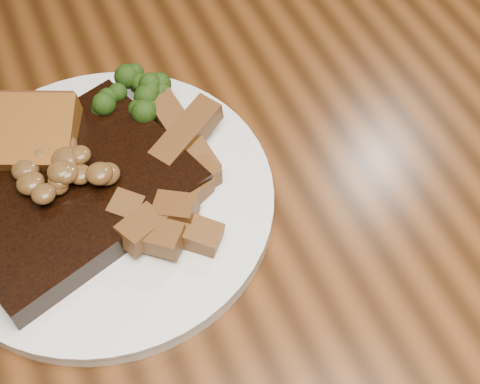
# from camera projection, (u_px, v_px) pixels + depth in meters

# --- Properties ---
(dining_table) EXTENTS (1.60, 0.90, 0.75)m
(dining_table) POSITION_uv_depth(u_px,v_px,m) (231.00, 287.00, 0.64)
(dining_table) COLOR #532B10
(dining_table) RESTS_ON ground
(plate) EXTENTS (0.33, 0.33, 0.01)m
(plate) POSITION_uv_depth(u_px,v_px,m) (106.00, 202.00, 0.57)
(plate) COLOR white
(plate) RESTS_ON dining_table
(steak) EXTENTS (0.23, 0.20, 0.03)m
(steak) POSITION_uv_depth(u_px,v_px,m) (69.00, 193.00, 0.55)
(steak) COLOR black
(steak) RESTS_ON plate
(steak_bone) EXTENTS (0.13, 0.05, 0.02)m
(steak_bone) POSITION_uv_depth(u_px,v_px,m) (93.00, 260.00, 0.52)
(steak_bone) COLOR #B8AA8F
(steak_bone) RESTS_ON plate
(mushroom_pile) EXTENTS (0.07, 0.07, 0.03)m
(mushroom_pile) POSITION_uv_depth(u_px,v_px,m) (62.00, 173.00, 0.53)
(mushroom_pile) COLOR brown
(mushroom_pile) RESTS_ON steak
(garlic_bread) EXTENTS (0.14, 0.11, 0.03)m
(garlic_bread) POSITION_uv_depth(u_px,v_px,m) (9.00, 150.00, 0.58)
(garlic_bread) COLOR brown
(garlic_bread) RESTS_ON plate
(potato_wedges) EXTENTS (0.12, 0.12, 0.02)m
(potato_wedges) POSITION_uv_depth(u_px,v_px,m) (171.00, 183.00, 0.56)
(potato_wedges) COLOR brown
(potato_wedges) RESTS_ON plate
(broccoli_cluster) EXTENTS (0.06, 0.06, 0.04)m
(broccoli_cluster) POSITION_uv_depth(u_px,v_px,m) (137.00, 92.00, 0.61)
(broccoli_cluster) COLOR #1E3D0E
(broccoli_cluster) RESTS_ON plate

